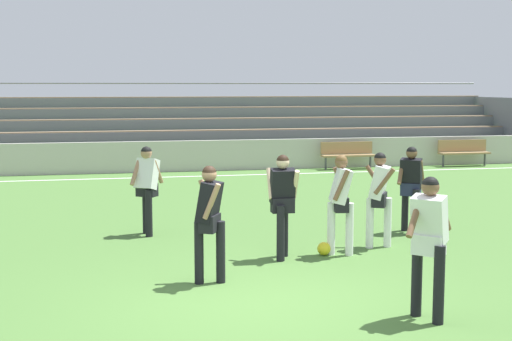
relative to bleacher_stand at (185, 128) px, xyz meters
The scene contains 14 objects.
ground_plane 17.04m from the bleacher_stand, 93.65° to the right, with size 160.00×160.00×0.00m, color #477033.
field_line_sideline 4.43m from the bleacher_stand, 104.72° to the right, with size 44.00×0.12×0.01m, color white.
sideline_wall 3.03m from the bleacher_stand, 111.60° to the right, with size 48.00×0.16×0.99m, color #BCB7AD.
bleacher_stand is the anchor object (origin of this frame).
bench_near_wall_gap 6.02m from the bleacher_stand, 32.48° to the right, with size 1.80×0.40×0.90m.
bench_far_left 9.82m from the bleacher_stand, 19.14° to the right, with size 1.80×0.40×0.90m.
player_white_deep_cover 14.85m from the bleacher_stand, 86.80° to the right, with size 0.41×0.51×1.65m.
player_white_pressing_high 14.53m from the bleacher_stand, 83.44° to the right, with size 0.48×0.67×1.64m.
player_dark_wide_right 13.64m from the bleacher_stand, 78.51° to the right, with size 0.70×0.48×1.63m.
player_white_on_ball 12.74m from the bleacher_stand, 99.75° to the right, with size 0.66×0.51×1.66m.
player_white_dropping_back 18.19m from the bleacher_stand, 87.57° to the right, with size 0.75×0.50×1.72m.
player_dark_wide_left 16.12m from the bleacher_stand, 95.38° to the right, with size 0.46×0.60×1.67m.
player_dark_challenging 14.87m from the bleacher_stand, 90.60° to the right, with size 0.46×0.52×1.68m.
soccer_ball 14.85m from the bleacher_stand, 87.82° to the right, with size 0.22×0.22×0.22m, color yellow.
Camera 1 is at (-1.88, -8.89, 2.77)m, focal length 50.50 mm.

